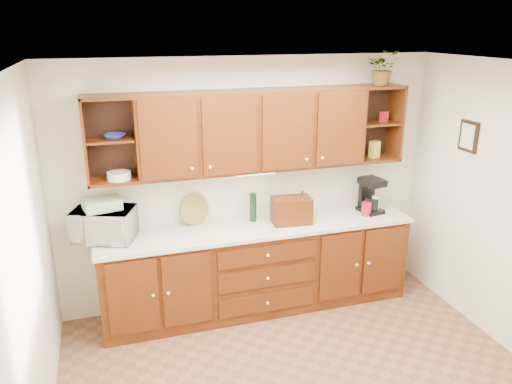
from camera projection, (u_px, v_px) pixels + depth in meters
ceiling at (325, 70)px, 3.25m from camera, size 4.00×4.00×0.00m
back_wall at (250, 183)px, 5.25m from camera, size 4.00×0.00×4.00m
left_wall at (21, 292)px, 3.10m from camera, size 0.00×3.50×3.50m
base_cabinets at (258, 268)px, 5.24m from camera, size 3.20×0.60×0.90m
countertop at (258, 227)px, 5.09m from camera, size 3.24×0.64×0.04m
upper_cabinets at (255, 130)px, 4.91m from camera, size 3.20×0.33×0.80m
undercabinet_light at (256, 173)px, 5.00m from camera, size 0.40×0.05×0.02m
framed_picture at (469, 136)px, 4.85m from camera, size 0.03×0.24×0.30m
wicker_basket at (115, 234)px, 4.70m from camera, size 0.25×0.25×0.14m
microwave at (104, 224)px, 4.70m from camera, size 0.65×0.55×0.31m
towel_stack at (102, 204)px, 4.64m from camera, size 0.37×0.31×0.10m
wine_bottle at (253, 207)px, 5.15m from camera, size 0.09×0.09×0.30m
woven_tray at (195, 223)px, 5.12m from camera, size 0.34×0.20×0.32m
bread_box at (291, 210)px, 5.11m from camera, size 0.41×0.28×0.27m
mug_tree at (302, 214)px, 5.24m from camera, size 0.28×0.28×0.31m
canister_red at (366, 209)px, 5.33m from camera, size 0.14×0.14×0.14m
canister_white at (375, 205)px, 5.39m from camera, size 0.09×0.09×0.19m
canister_yellow at (314, 217)px, 5.15m from camera, size 0.10×0.10×0.11m
coffee_maker at (370, 195)px, 5.41m from camera, size 0.25×0.29×0.38m
bowl_stack at (115, 136)px, 4.50m from camera, size 0.24×0.24×0.05m
plate_stack at (119, 176)px, 4.61m from camera, size 0.26×0.26×0.07m
pantry_box_yellow at (374, 149)px, 5.36m from camera, size 0.12×0.11×0.18m
pantry_box_red at (384, 117)px, 5.29m from camera, size 0.09×0.08×0.11m
potted_plant at (383, 68)px, 5.06m from camera, size 0.40×0.38×0.35m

